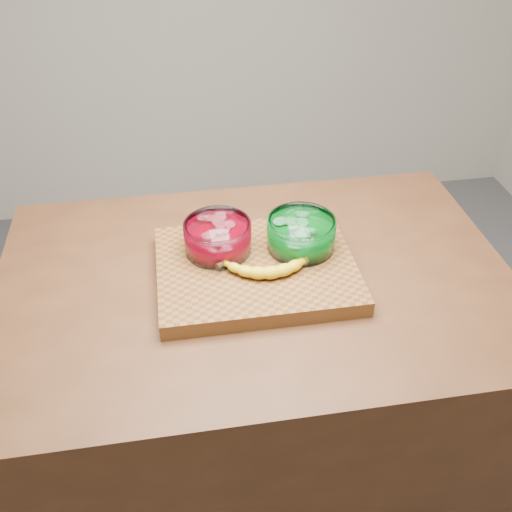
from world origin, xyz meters
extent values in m
plane|color=#505054|center=(0.00, 0.00, 0.00)|extent=(3.50, 3.50, 0.00)
cube|color=#4B2A16|center=(0.00, 0.00, 0.45)|extent=(1.20, 0.80, 0.90)
cube|color=brown|center=(0.00, 0.00, 0.92)|extent=(0.45, 0.35, 0.04)
cylinder|color=white|center=(-0.08, 0.06, 0.98)|extent=(0.16, 0.16, 0.07)
cylinder|color=#AA0015|center=(-0.08, 0.06, 0.97)|extent=(0.13, 0.13, 0.04)
cylinder|color=#D74454|center=(-0.08, 0.06, 1.00)|extent=(0.13, 0.13, 0.02)
cylinder|color=white|center=(0.11, 0.04, 0.98)|extent=(0.16, 0.16, 0.07)
cylinder|color=#037D19|center=(0.11, 0.04, 0.97)|extent=(0.14, 0.14, 0.04)
cylinder|color=#5BC263|center=(0.11, 0.04, 1.00)|extent=(0.13, 0.13, 0.02)
camera|label=1|loc=(-0.16, -1.00, 1.75)|focal=40.00mm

